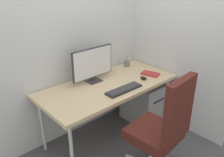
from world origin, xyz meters
name	(u,v)px	position (x,y,z in m)	size (l,w,h in m)	color
ground_plane	(110,134)	(0.00, 0.00, 0.00)	(8.00, 8.00, 0.00)	#4C4C51
wall_back	(86,19)	(0.00, 0.41, 1.40)	(2.72, 0.04, 2.80)	silver
wall_side_right	(170,17)	(0.85, -0.15, 1.40)	(0.04, 1.83, 2.80)	silver
desk	(109,87)	(0.00, 0.00, 0.67)	(1.64, 0.76, 0.72)	#D1B78C
office_chair	(163,127)	(-0.06, -0.82, 0.58)	(0.58, 0.59, 1.10)	black
filing_cabinet	(143,101)	(0.59, -0.03, 0.28)	(0.41, 0.52, 0.55)	#9EA0A5
monitor	(93,64)	(-0.09, 0.18, 0.93)	(0.55, 0.14, 0.41)	#333338
keyboard	(124,89)	(0.01, -0.23, 0.73)	(0.45, 0.13, 0.02)	black
mouse	(144,78)	(0.39, -0.18, 0.73)	(0.05, 0.09, 0.04)	black
pen_holder	(127,63)	(0.56, 0.27, 0.76)	(0.08, 0.08, 0.16)	slate
notebook	(150,74)	(0.57, -0.14, 0.73)	(0.13, 0.21, 0.02)	#B23333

